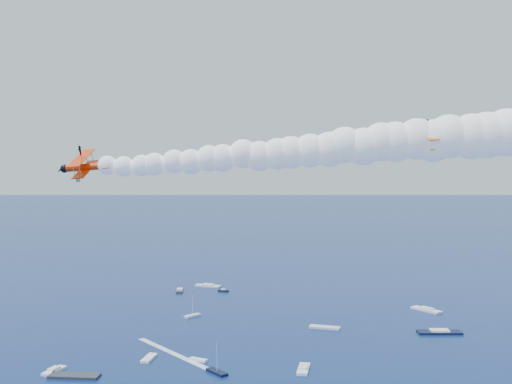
% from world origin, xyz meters
% --- Properties ---
extents(biplane_lead, '(9.70, 10.91, 7.94)m').
position_xyz_m(biplane_lead, '(25.74, 21.43, 60.22)').
color(biplane_lead, '#EF6605').
extents(biplane_trail, '(10.74, 12.35, 8.45)m').
position_xyz_m(biplane_trail, '(-23.43, 4.34, 55.78)').
color(biplane_trail, '#F33305').
extents(smoke_trail_trail, '(74.46, 48.93, 12.96)m').
position_xyz_m(smoke_trail_trail, '(10.19, 15.72, 58.53)').
color(smoke_trail_trail, white).
extents(spectator_boats, '(215.95, 148.44, 0.70)m').
position_xyz_m(spectator_boats, '(-10.42, 105.68, 0.35)').
color(spectator_boats, black).
rests_on(spectator_boats, ground).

